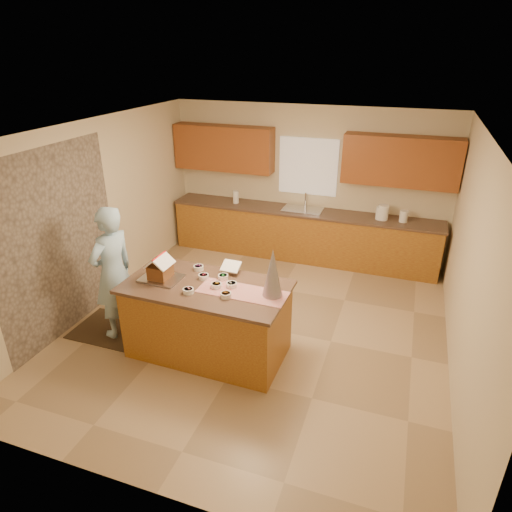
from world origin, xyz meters
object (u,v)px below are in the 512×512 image
Objects in this scene: island_base at (208,321)px; boy at (113,273)px; tinsel_tree at (273,273)px; gingerbread_house at (160,269)px.

boy is at bearing -179.25° from island_base.
tinsel_tree is 1.92× the size of gingerbread_house.
island_base is 0.87m from gingerbread_house.
gingerbread_house reaches higher than island_base.
island_base is at bearing -177.57° from tinsel_tree.
tinsel_tree is at bearing 3.06° from gingerbread_house.
island_base is 6.30× the size of gingerbread_house.
boy is (-2.16, -0.02, -0.35)m from tinsel_tree.
gingerbread_house is (-0.58, -0.04, 0.65)m from island_base.
island_base is 3.27× the size of tinsel_tree.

